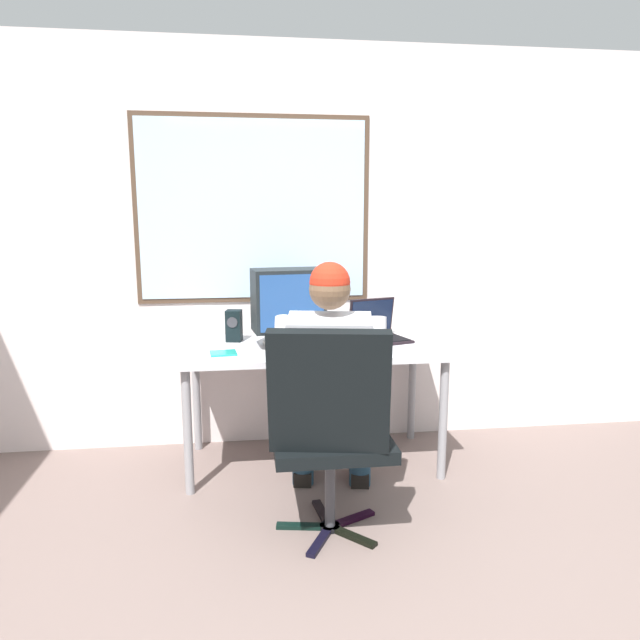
# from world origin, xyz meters

# --- Properties ---
(wall_rear) EXTENTS (5.03, 0.08, 2.54)m
(wall_rear) POSITION_xyz_m (-0.02, 2.26, 1.28)
(wall_rear) COLOR silver
(wall_rear) RESTS_ON ground
(desk) EXTENTS (1.54, 0.74, 0.74)m
(desk) POSITION_xyz_m (-0.03, 1.83, 0.67)
(desk) COLOR gray
(desk) RESTS_ON ground
(office_chair) EXTENTS (0.58, 0.62, 1.04)m
(office_chair) POSITION_xyz_m (-0.05, 0.95, 0.59)
(office_chair) COLOR black
(office_chair) RESTS_ON ground
(person_seated) EXTENTS (0.59, 0.82, 1.29)m
(person_seated) POSITION_xyz_m (-0.01, 1.22, 0.68)
(person_seated) COLOR #1F394C
(person_seated) RESTS_ON ground
(crt_monitor) EXTENTS (0.43, 0.28, 0.45)m
(crt_monitor) POSITION_xyz_m (-0.17, 1.82, 1.00)
(crt_monitor) COLOR beige
(crt_monitor) RESTS_ON desk
(laptop) EXTENTS (0.37, 0.36, 0.25)m
(laptop) POSITION_xyz_m (0.38, 1.92, 0.80)
(laptop) COLOR black
(laptop) RESTS_ON desk
(wine_glass) EXTENTS (0.08, 0.08, 0.15)m
(wine_glass) POSITION_xyz_m (0.17, 1.67, 0.84)
(wine_glass) COLOR silver
(wine_glass) RESTS_ON desk
(desk_speaker) EXTENTS (0.10, 0.10, 0.19)m
(desk_speaker) POSITION_xyz_m (-0.48, 1.99, 0.83)
(desk_speaker) COLOR black
(desk_speaker) RESTS_ON desk
(cd_case) EXTENTS (0.16, 0.14, 0.01)m
(cd_case) POSITION_xyz_m (-0.54, 1.67, 0.74)
(cd_case) COLOR teal
(cd_case) RESTS_ON desk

